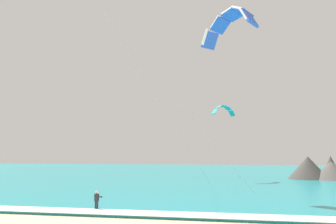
# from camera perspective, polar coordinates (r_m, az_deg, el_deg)

# --- Properties ---
(sea) EXTENTS (200.00, 120.00, 0.20)m
(sea) POSITION_cam_1_polar(r_m,az_deg,el_deg) (85.55, 5.29, -9.95)
(sea) COLOR teal
(sea) RESTS_ON ground
(surf_foam) EXTENTS (200.00, 2.35, 0.04)m
(surf_foam) POSITION_cam_1_polar(r_m,az_deg,el_deg) (27.80, -7.89, -16.08)
(surf_foam) COLOR white
(surf_foam) RESTS_ON sea
(surfboard) EXTENTS (0.88, 1.47, 0.09)m
(surfboard) POSITION_cam_1_polar(r_m,az_deg,el_deg) (29.78, -11.74, -15.76)
(surfboard) COLOR #E04C38
(surfboard) RESTS_ON ground
(kitesurfer) EXTENTS (0.63, 0.63, 1.69)m
(kitesurfer) POSITION_cam_1_polar(r_m,az_deg,el_deg) (29.66, -11.67, -14.02)
(kitesurfer) COLOR #232328
(kitesurfer) RESTS_ON ground
(kite_primary) EXTENTS (13.80, 11.05, 18.32)m
(kite_primary) POSITION_cam_1_polar(r_m,az_deg,el_deg) (37.51, 10.05, 14.34)
(kite_primary) COLOR blue
(kite_distant) EXTENTS (4.06, 4.47, 1.82)m
(kite_distant) POSITION_cam_1_polar(r_m,az_deg,el_deg) (60.80, 9.11, 0.47)
(kite_distant) COLOR teal
(headland_right) EXTENTS (12.11, 9.07, 4.35)m
(headland_right) POSITION_cam_1_polar(r_m,az_deg,el_deg) (67.97, 24.37, -8.76)
(headland_right) COLOR #47423D
(headland_right) RESTS_ON ground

